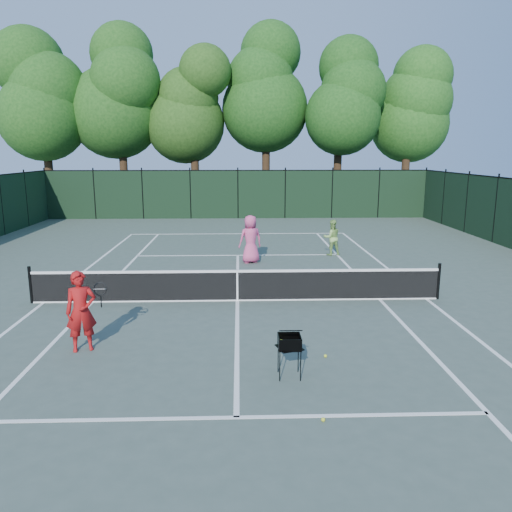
{
  "coord_description": "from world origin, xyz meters",
  "views": [
    {
      "loc": [
        0.07,
        -13.72,
        4.2
      ],
      "look_at": [
        0.57,
        1.0,
        1.1
      ],
      "focal_mm": 35.0,
      "sensor_mm": 36.0,
      "label": 1
    }
  ],
  "objects_px": {
    "player_pink": "(250,239)",
    "ball_hopper": "(289,342)",
    "player_green": "(332,237)",
    "coach": "(81,311)",
    "loose_ball_midcourt": "(325,356)",
    "loose_ball_near_cart": "(323,420)"
  },
  "relations": [
    {
      "from": "player_pink",
      "to": "ball_hopper",
      "type": "relative_size",
      "value": 2.24
    },
    {
      "from": "player_pink",
      "to": "player_green",
      "type": "bearing_deg",
      "value": -177.13
    },
    {
      "from": "coach",
      "to": "ball_hopper",
      "type": "height_order",
      "value": "coach"
    },
    {
      "from": "player_pink",
      "to": "ball_hopper",
      "type": "height_order",
      "value": "player_pink"
    },
    {
      "from": "coach",
      "to": "loose_ball_near_cart",
      "type": "relative_size",
      "value": 25.6
    },
    {
      "from": "player_green",
      "to": "ball_hopper",
      "type": "height_order",
      "value": "player_green"
    },
    {
      "from": "loose_ball_midcourt",
      "to": "ball_hopper",
      "type": "bearing_deg",
      "value": -134.39
    },
    {
      "from": "coach",
      "to": "player_green",
      "type": "bearing_deg",
      "value": 32.88
    },
    {
      "from": "ball_hopper",
      "to": "loose_ball_near_cart",
      "type": "distance_m",
      "value": 1.8
    },
    {
      "from": "loose_ball_midcourt",
      "to": "coach",
      "type": "bearing_deg",
      "value": 173.49
    },
    {
      "from": "player_pink",
      "to": "ball_hopper",
      "type": "bearing_deg",
      "value": 74.26
    },
    {
      "from": "coach",
      "to": "ball_hopper",
      "type": "relative_size",
      "value": 2.12
    },
    {
      "from": "coach",
      "to": "player_green",
      "type": "height_order",
      "value": "coach"
    },
    {
      "from": "player_pink",
      "to": "loose_ball_midcourt",
      "type": "distance_m",
      "value": 9.22
    },
    {
      "from": "ball_hopper",
      "to": "loose_ball_near_cart",
      "type": "height_order",
      "value": "ball_hopper"
    },
    {
      "from": "player_green",
      "to": "ball_hopper",
      "type": "bearing_deg",
      "value": 67.52
    },
    {
      "from": "coach",
      "to": "ball_hopper",
      "type": "bearing_deg",
      "value": -39.66
    },
    {
      "from": "ball_hopper",
      "to": "loose_ball_midcourt",
      "type": "bearing_deg",
      "value": 27.5
    },
    {
      "from": "ball_hopper",
      "to": "loose_ball_midcourt",
      "type": "distance_m",
      "value": 1.37
    },
    {
      "from": "loose_ball_near_cart",
      "to": "ball_hopper",
      "type": "bearing_deg",
      "value": 103.17
    },
    {
      "from": "loose_ball_near_cart",
      "to": "loose_ball_midcourt",
      "type": "bearing_deg",
      "value": 79.49
    },
    {
      "from": "ball_hopper",
      "to": "loose_ball_near_cart",
      "type": "relative_size",
      "value": 12.05
    }
  ]
}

